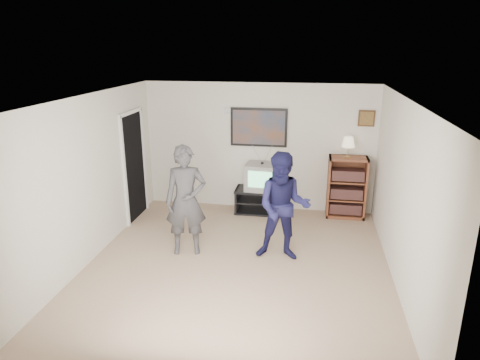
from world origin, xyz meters
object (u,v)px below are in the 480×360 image
(person_tall, at_px, (186,201))
(crt_television, at_px, (262,177))
(bookshelf, at_px, (346,187))
(person_short, at_px, (283,207))
(media_stand, at_px, (260,200))

(person_tall, bearing_deg, crt_television, 49.03)
(crt_television, distance_m, person_tall, 2.13)
(crt_television, bearing_deg, bookshelf, 6.09)
(crt_television, relative_size, bookshelf, 0.52)
(crt_television, height_order, person_tall, person_tall)
(person_short, bearing_deg, crt_television, 105.80)
(crt_television, distance_m, person_short, 1.92)
(media_stand, height_order, person_short, person_short)
(bookshelf, bearing_deg, media_stand, -178.27)
(media_stand, height_order, person_tall, person_tall)
(bookshelf, distance_m, person_tall, 3.24)
(media_stand, relative_size, bookshelf, 0.81)
(media_stand, bearing_deg, bookshelf, 1.30)
(media_stand, height_order, bookshelf, bookshelf)
(person_short, bearing_deg, media_stand, 106.96)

